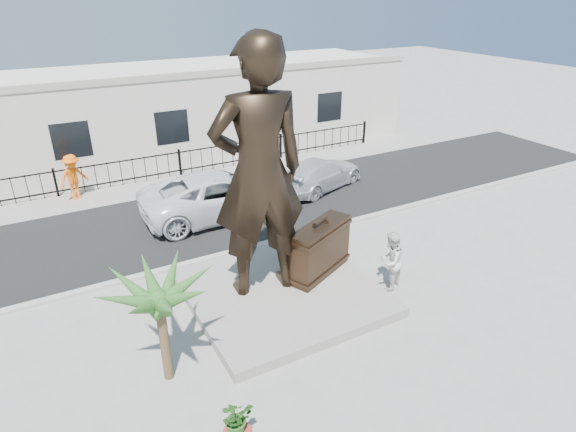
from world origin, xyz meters
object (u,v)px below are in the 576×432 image
object	(u,v)px
tourist	(390,261)
suitcase	(320,249)
car_white	(221,194)
statue	(259,173)

from	to	relation	value
tourist	suitcase	bearing A→B (deg)	-66.01
tourist	car_white	bearing A→B (deg)	-97.75
statue	tourist	bearing A→B (deg)	163.51
suitcase	tourist	distance (m)	2.12
tourist	car_white	xyz separation A→B (m)	(-2.44, 7.29, -0.04)
suitcase	car_white	distance (m)	6.00
tourist	car_white	distance (m)	7.69
car_white	statue	bearing A→B (deg)	171.07
suitcase	car_white	world-z (taller)	suitcase
suitcase	statue	bearing A→B (deg)	149.78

